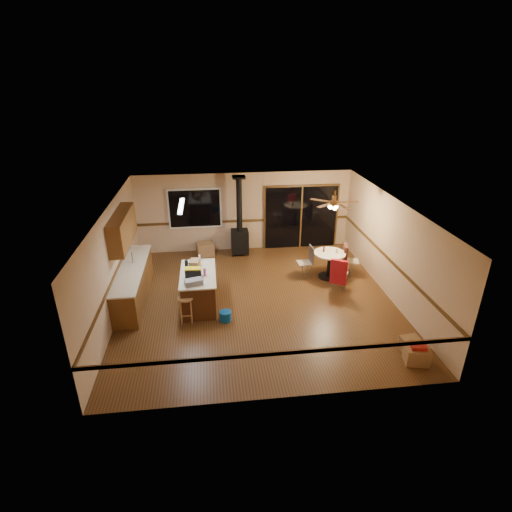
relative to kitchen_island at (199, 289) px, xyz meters
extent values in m
plane|color=#4E2F15|center=(1.50, 0.00, -0.45)|extent=(7.00, 7.00, 0.00)
plane|color=silver|center=(1.50, 0.00, 2.15)|extent=(7.00, 7.00, 0.00)
plane|color=tan|center=(1.50, 3.50, 0.85)|extent=(7.00, 0.00, 7.00)
plane|color=tan|center=(1.50, -3.50, 0.85)|extent=(7.00, 0.00, 7.00)
plane|color=tan|center=(-2.00, 0.00, 0.85)|extent=(0.00, 7.00, 7.00)
plane|color=tan|center=(5.00, 0.00, 0.85)|extent=(0.00, 7.00, 7.00)
cube|color=black|center=(-0.10, 3.45, 1.05)|extent=(1.72, 0.10, 1.32)
cube|color=black|center=(3.40, 3.45, 0.60)|extent=(2.52, 0.10, 2.10)
cube|color=brown|center=(-1.70, 0.50, -0.02)|extent=(0.60, 3.00, 0.86)
cube|color=beige|center=(-1.70, 0.50, 0.43)|extent=(0.64, 3.04, 0.04)
cube|color=brown|center=(-1.83, 0.70, 1.45)|extent=(0.35, 2.00, 0.80)
cube|color=#4C2813|center=(0.00, 0.00, -0.02)|extent=(0.80, 1.60, 0.86)
cube|color=beige|center=(0.00, 0.00, 0.43)|extent=(0.88, 1.68, 0.04)
cube|color=black|center=(1.30, 3.05, 0.00)|extent=(0.55, 0.50, 0.75)
cylinder|color=black|center=(1.30, 3.05, 1.26)|extent=(0.18, 0.18, 1.77)
cylinder|color=brown|center=(3.72, 1.09, 1.80)|extent=(0.24, 0.24, 0.10)
cylinder|color=brown|center=(3.72, 1.09, 2.07)|extent=(0.05, 0.05, 0.16)
sphere|color=#FFD88C|center=(3.72, 1.09, 1.68)|extent=(0.16, 0.16, 0.16)
cube|color=white|center=(-0.30, 0.30, 2.11)|extent=(0.10, 1.20, 0.04)
cube|color=slate|center=(-0.09, -0.59, 0.51)|extent=(0.46, 0.33, 0.13)
cube|color=black|center=(-0.10, -0.20, 0.55)|extent=(0.40, 0.22, 0.21)
cube|color=gold|center=(-0.10, -0.20, 0.67)|extent=(0.39, 0.22, 0.03)
cube|color=olive|center=(-0.08, 0.30, 0.55)|extent=(0.29, 0.36, 0.22)
cylinder|color=black|center=(-0.27, 0.14, 0.60)|extent=(0.10, 0.10, 0.30)
cylinder|color=#D84C8C|center=(0.18, -0.17, 0.55)|extent=(0.07, 0.07, 0.21)
cylinder|color=white|center=(0.04, 0.72, 0.53)|extent=(0.07, 0.07, 0.16)
cylinder|color=tan|center=(-0.30, -0.76, -0.12)|extent=(0.44, 0.44, 0.66)
cylinder|color=#0C56B5|center=(0.62, -0.83, -0.33)|extent=(0.36, 0.36, 0.24)
cylinder|color=black|center=(3.72, 1.09, -0.43)|extent=(0.57, 0.57, 0.04)
cylinder|color=black|center=(3.72, 1.09, -0.06)|extent=(0.10, 0.10, 0.70)
cylinder|color=beige|center=(3.72, 1.09, 0.31)|extent=(0.91, 0.91, 0.04)
cylinder|color=#590C14|center=(3.57, 1.19, 0.40)|extent=(0.06, 0.06, 0.15)
cylinder|color=beige|center=(3.90, 1.04, 0.40)|extent=(0.07, 0.07, 0.14)
cube|color=tan|center=(3.02, 1.19, 0.00)|extent=(0.42, 0.42, 0.03)
cube|color=slate|center=(3.21, 1.19, 0.25)|extent=(0.05, 0.40, 0.50)
cube|color=tan|center=(3.82, 0.39, 0.00)|extent=(0.55, 0.55, 0.03)
cube|color=slate|center=(3.73, 0.22, 0.25)|extent=(0.36, 0.22, 0.50)
cube|color=#A51219|center=(3.72, 0.20, 0.15)|extent=(0.43, 0.30, 0.70)
cube|color=tan|center=(4.42, 1.14, 0.00)|extent=(0.49, 0.49, 0.03)
cube|color=slate|center=(4.24, 1.18, 0.25)|extent=(0.13, 0.40, 0.50)
cube|color=#3E1F17|center=(4.22, 1.19, 0.15)|extent=(0.20, 0.45, 0.70)
cube|color=olive|center=(0.16, 3.10, -0.24)|extent=(0.61, 0.52, 0.43)
cube|color=olive|center=(4.44, -2.84, -0.28)|extent=(0.54, 0.48, 0.36)
cube|color=olive|center=(4.49, -2.46, -0.30)|extent=(0.42, 0.37, 0.31)
cube|color=maroon|center=(4.44, -2.84, -0.06)|extent=(0.35, 0.31, 0.08)
camera|label=1|loc=(0.38, -9.00, 4.94)|focal=28.00mm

